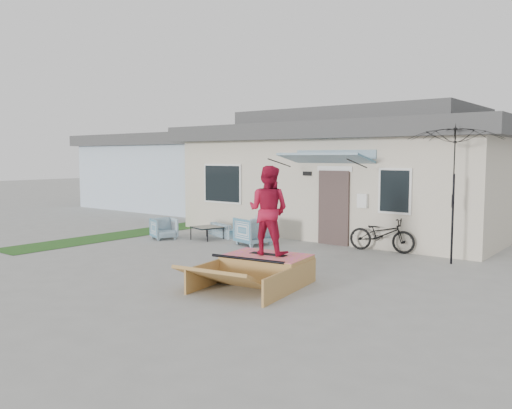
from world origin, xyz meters
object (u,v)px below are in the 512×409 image
Objects in this scene: loveseat at (226,227)px; skateboard at (268,254)px; bicycle at (382,231)px; skater at (268,209)px; skate_ramp at (267,269)px; armchair_right at (253,229)px; patio_umbrella at (454,189)px; coffee_table at (207,233)px; armchair_left at (164,227)px.

loveseat is 6.03m from skateboard.
bicycle is 4.57m from skater.
skate_ramp is (-0.38, -4.52, -0.29)m from bicycle.
skateboard reaches higher than loveseat.
loveseat is at bearing -97.37° from armchair_right.
patio_umbrella is at bearing 51.88° from skate_ramp.
armchair_right is 4.36m from skateboard.
loveseat reaches higher than skate_ramp.
patio_umbrella reaches higher than armchair_right.
patio_umbrella is 4.64m from skater.
bicycle reaches higher than armchair_right.
skateboard is at bearing 57.70° from armchair_right.
armchair_right is at bearing 178.17° from loveseat.
patio_umbrella is 1.25× the size of skate_ramp.
skate_ramp is (-2.34, -4.04, -1.48)m from patio_umbrella.
skate_ramp is 0.30m from skateboard.
bicycle is at bearing 14.94° from coffee_table.
armchair_left is at bearing -32.65° from skater.
loveseat is at bearing -13.73° from armchair_left.
skater is at bearing 90.00° from skate_ramp.
loveseat reaches higher than coffee_table.
skate_ramp is at bearing 87.85° from skater.
loveseat is 5.00m from bicycle.
patio_umbrella is at bearing -110.59° from bicycle.
skateboard is (2.93, -3.22, 0.12)m from armchair_right.
loveseat is 0.67× the size of skate_ramp.
skate_ramp is at bearing -120.04° from patio_umbrella.
coffee_table is at bearing -44.15° from skater.
loveseat is at bearing 131.06° from skate_ramp.
skateboard is 0.91m from skater.
coffee_table is 5.61m from skateboard.
armchair_right is at bearing 3.36° from coffee_table.
skater reaches higher than armchair_right.
skater is at bearing 160.40° from loveseat.
bicycle is at bearing -152.72° from loveseat.
coffee_table is 0.29× the size of patio_umbrella.
skateboard is (-0.39, -4.46, 0.00)m from bicycle.
armchair_right is at bearing 103.60° from bicycle.
patio_umbrella is 1.52× the size of skater.
bicycle is 2.23× the size of skateboard.
skater is (2.93, -3.22, 1.03)m from armchair_right.
bicycle is (3.32, 1.24, 0.12)m from armchair_right.
armchair_right is at bearing -171.74° from patio_umbrella.
skater reaches higher than coffee_table.
skater is (4.64, -3.12, 1.28)m from coffee_table.
armchair_left reaches higher than coffee_table.
armchair_left is at bearing -168.53° from patio_umbrella.
armchair_left is at bearing 149.08° from skate_ramp.
skateboard is 0.44× the size of skater.
armchair_left is (-1.13, -1.56, 0.07)m from loveseat.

